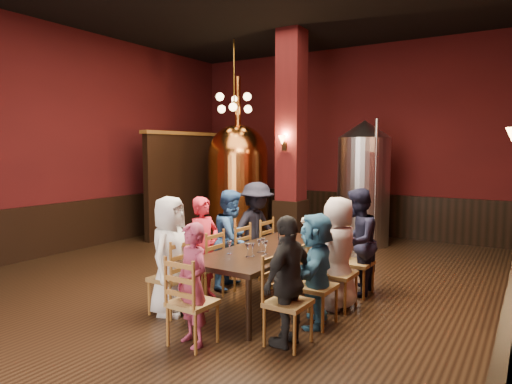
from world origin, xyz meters
The scene contains 36 objects.
room centered at (0.00, 0.00, 2.25)m, with size 10.00×10.02×4.50m.
wainscot_back centered at (0.00, 4.96, 0.50)m, with size 7.90×0.08×1.00m, color black.
wainscot_left centered at (-3.96, 0.00, 0.50)m, with size 0.08×9.90×1.00m, color black.
column centered at (-0.30, 2.80, 2.25)m, with size 0.58×0.58×4.50m, color #450E0F.
partition centered at (-3.20, 3.20, 1.20)m, with size 0.22×3.50×2.40m, color black.
pendant_cluster centered at (-1.80, 2.90, 3.10)m, with size 0.90×0.90×1.70m, color #A57226, non-canonical shape.
sconce_column centered at (-0.30, 2.50, 2.20)m, with size 0.20×0.20×0.36m, color black, non-canonical shape.
dining_table centered at (1.08, -0.52, 0.69)m, with size 1.06×2.42×0.75m.
chair_0 centered at (0.21, -1.50, 0.46)m, with size 0.46×0.46×0.92m, color brown, non-canonical shape.
person_0 centered at (0.21, -1.50, 0.75)m, with size 0.73×0.47×1.49m, color silver.
chair_1 centered at (0.22, -0.83, 0.46)m, with size 0.46×0.46×0.92m, color brown, non-canonical shape.
person_1 centered at (0.22, -0.83, 0.71)m, with size 0.52×0.34×1.42m, color red.
chair_2 centered at (0.24, -0.17, 0.46)m, with size 0.46×0.46×0.92m, color brown, non-canonical shape.
person_2 centered at (0.24, -0.17, 0.73)m, with size 0.71×0.35×1.47m, color #2A528D.
chair_3 centered at (0.26, 0.50, 0.46)m, with size 0.46×0.46×0.92m, color brown, non-canonical shape.
person_3 centered at (0.26, 0.50, 0.77)m, with size 1.00×0.57×1.54m, color black.
chair_4 centered at (1.91, -1.54, 0.46)m, with size 0.46×0.46×0.92m, color brown, non-canonical shape.
person_4 centered at (1.91, -1.54, 0.69)m, with size 0.81×0.34×1.39m, color black.
chair_5 centered at (1.92, -0.87, 0.46)m, with size 0.46×0.46×0.92m, color brown, non-canonical shape.
person_5 centered at (1.92, -0.87, 0.67)m, with size 1.24×0.39×1.34m, color teal.
chair_6 centered at (1.94, -0.21, 0.46)m, with size 0.46×0.46×0.92m, color brown, non-canonical shape.
person_6 centered at (1.94, -0.21, 0.73)m, with size 0.71×0.46×1.46m, color #B3A29D.
chair_7 centered at (1.96, 0.46, 0.46)m, with size 0.46×0.46×0.92m, color brown, non-canonical shape.
person_7 centered at (1.96, 0.46, 0.76)m, with size 0.74×0.36×1.52m, color black.
chair_8 centered at (1.04, -2.07, 0.46)m, with size 0.46×0.46×0.92m, color brown, non-canonical shape.
person_8 centered at (1.04, -2.07, 0.65)m, with size 0.48×0.31×1.31m, color #8E2F4B.
copper_kettle centered at (-1.92, 3.23, 1.36)m, with size 1.74×1.74×3.74m.
steel_vessel centered at (0.92, 3.84, 1.34)m, with size 1.29×1.29×2.68m.
rose_vase centered at (1.22, 0.37, 0.96)m, with size 0.19×0.19×0.33m.
wine_glass_0 centered at (1.14, -1.03, 0.83)m, with size 0.07×0.07×0.17m, color white, non-canonical shape.
wine_glass_1 centered at (1.11, -0.72, 0.83)m, with size 0.07×0.07×0.17m, color white, non-canonical shape.
wine_glass_2 centered at (0.82, -1.07, 0.83)m, with size 0.07×0.07×0.17m, color white, non-canonical shape.
wine_glass_3 centered at (1.21, -0.84, 0.83)m, with size 0.07×0.07×0.17m, color white, non-canonical shape.
wine_glass_4 centered at (1.06, 0.15, 0.83)m, with size 0.07×0.07×0.17m, color white, non-canonical shape.
wine_glass_5 centered at (1.10, -1.08, 0.83)m, with size 0.07×0.07×0.17m, color white, non-canonical shape.
wine_glass_6 centered at (1.10, -0.80, 0.83)m, with size 0.07×0.07×0.17m, color white, non-canonical shape.
Camera 1 is at (4.07, -5.71, 2.08)m, focal length 32.00 mm.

